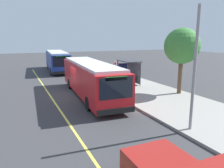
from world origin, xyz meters
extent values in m
plane|color=#38383A|center=(0.00, 0.00, 0.00)|extent=(120.00, 120.00, 0.00)
cube|color=gray|center=(0.00, 6.00, 0.07)|extent=(44.00, 6.40, 0.15)
cube|color=#E0D64C|center=(0.00, -2.20, 0.00)|extent=(36.00, 0.14, 0.01)
cube|color=red|center=(1.07, 1.00, 1.55)|extent=(11.89, 3.27, 2.40)
cube|color=silver|center=(1.07, 1.00, 2.85)|extent=(10.94, 2.95, 0.20)
cube|color=black|center=(6.95, 0.64, 1.98)|extent=(0.17, 2.17, 1.34)
cube|color=black|center=(1.15, 2.29, 1.84)|extent=(10.33, 0.68, 1.06)
cube|color=white|center=(1.15, 2.29, 0.57)|extent=(11.15, 0.72, 0.28)
cube|color=#26D83F|center=(6.95, 0.64, 2.57)|extent=(0.12, 1.40, 0.24)
cube|color=black|center=(6.96, 0.64, 0.53)|extent=(0.23, 2.50, 0.36)
cylinder|color=black|center=(4.77, 1.93, 0.50)|extent=(1.02, 0.34, 1.00)
cylinder|color=black|center=(4.63, -0.38, 0.50)|extent=(1.02, 0.34, 1.00)
cylinder|color=black|center=(-2.38, 2.37, 0.50)|extent=(1.02, 0.34, 1.00)
cylinder|color=black|center=(-2.53, 0.06, 0.50)|extent=(1.02, 0.34, 1.00)
cube|color=navy|center=(-15.11, 1.20, 1.55)|extent=(11.23, 3.41, 2.40)
cube|color=silver|center=(-15.11, 1.20, 2.85)|extent=(10.33, 3.08, 0.20)
cube|color=black|center=(-9.58, 0.76, 1.98)|extent=(0.21, 2.16, 1.34)
cube|color=black|center=(-15.01, 2.48, 1.84)|extent=(9.71, 0.80, 1.06)
cube|color=yellow|center=(-15.01, 2.48, 0.57)|extent=(10.48, 0.85, 0.28)
cube|color=#26D83F|center=(-9.57, 0.76, 2.57)|extent=(0.14, 1.40, 0.24)
cube|color=black|center=(-9.56, 0.76, 0.53)|extent=(0.28, 2.50, 0.36)
cylinder|color=black|center=(-11.60, 2.08, 0.50)|extent=(1.02, 0.36, 1.00)
cylinder|color=black|center=(-11.78, -0.22, 0.50)|extent=(1.02, 0.36, 1.00)
cylinder|color=black|center=(-18.33, 2.61, 0.50)|extent=(1.02, 0.36, 1.00)
cylinder|color=black|center=(-18.51, 0.30, 0.50)|extent=(1.02, 0.36, 1.00)
cylinder|color=#333338|center=(-0.21, 6.77, 1.35)|extent=(0.10, 0.10, 2.40)
cylinder|color=#333338|center=(-0.21, 5.47, 1.35)|extent=(0.10, 0.10, 2.40)
cylinder|color=#333338|center=(-2.81, 6.77, 1.35)|extent=(0.10, 0.10, 2.40)
cylinder|color=#333338|center=(-2.81, 5.47, 1.35)|extent=(0.10, 0.10, 2.40)
cube|color=#333338|center=(-1.51, 6.12, 2.59)|extent=(2.90, 1.60, 0.08)
cube|color=#4C606B|center=(-1.51, 6.77, 1.35)|extent=(2.47, 0.04, 2.16)
cube|color=navy|center=(-2.81, 6.12, 1.30)|extent=(0.06, 1.11, 1.82)
cube|color=brown|center=(-1.42, 6.12, 0.60)|extent=(1.60, 0.44, 0.06)
cube|color=brown|center=(-1.42, 6.36, 0.88)|extent=(1.60, 0.05, 0.44)
cube|color=#333338|center=(-2.14, 6.12, 0.38)|extent=(0.08, 0.40, 0.45)
cube|color=#333338|center=(-0.70, 6.12, 0.38)|extent=(0.08, 0.40, 0.45)
cylinder|color=#333338|center=(0.39, 3.70, 1.55)|extent=(0.07, 0.07, 2.80)
cube|color=white|center=(0.39, 3.68, 2.65)|extent=(0.44, 0.03, 0.56)
cube|color=red|center=(0.39, 3.67, 2.65)|extent=(0.40, 0.01, 0.16)
cylinder|color=brown|center=(3.86, 8.28, 1.64)|extent=(0.36, 0.36, 2.99)
sphere|color=#387A33|center=(3.86, 8.28, 4.28)|extent=(3.04, 3.04, 3.04)
cylinder|color=gray|center=(10.20, 3.49, 3.35)|extent=(0.16, 0.16, 6.40)
camera|label=1|loc=(18.45, -4.87, 4.94)|focal=34.90mm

